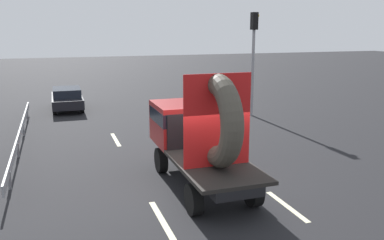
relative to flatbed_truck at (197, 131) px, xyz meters
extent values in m
plane|color=black|center=(0.01, -1.02, -1.66)|extent=(120.00, 120.00, 0.00)
cylinder|color=black|center=(-0.85, 1.23, -1.24)|extent=(0.28, 0.83, 0.83)
cylinder|color=black|center=(0.85, 1.23, -1.24)|extent=(0.28, 0.83, 0.83)
cylinder|color=black|center=(-0.85, -2.16, -1.24)|extent=(0.28, 0.83, 0.83)
cylinder|color=black|center=(0.85, -2.16, -1.24)|extent=(0.28, 0.83, 0.83)
cube|color=black|center=(0.00, -0.49, -0.83)|extent=(1.30, 5.41, 0.25)
cube|color=maroon|center=(0.00, 1.23, -0.03)|extent=(2.00, 1.96, 1.35)
cube|color=black|center=(0.00, 1.18, 0.27)|extent=(2.02, 1.86, 0.44)
cube|color=black|center=(0.00, -1.47, -0.65)|extent=(2.00, 3.45, 0.10)
cube|color=black|center=(0.00, 0.20, -0.05)|extent=(1.80, 0.08, 1.10)
torus|color=#474238|center=(0.00, -1.62, 0.66)|extent=(0.58, 2.52, 2.52)
cube|color=red|center=(0.00, -1.62, 0.66)|extent=(1.90, 0.03, 2.52)
cylinder|color=black|center=(-4.17, 14.68, -1.36)|extent=(0.21, 0.61, 0.61)
cylinder|color=black|center=(-2.69, 14.68, -1.36)|extent=(0.21, 0.61, 0.61)
cylinder|color=black|center=(-4.17, 12.13, -1.36)|extent=(0.21, 0.61, 0.61)
cylinder|color=black|center=(-2.69, 12.13, -1.36)|extent=(0.21, 0.61, 0.61)
cube|color=black|center=(-3.43, 13.40, -1.10)|extent=(1.71, 3.98, 0.52)
cube|color=black|center=(-3.43, 13.31, -0.60)|extent=(1.54, 2.23, 0.47)
cylinder|color=gray|center=(6.14, 8.48, 0.66)|extent=(0.16, 0.16, 4.63)
cube|color=black|center=(6.14, 8.48, 3.42)|extent=(0.30, 0.36, 0.90)
sphere|color=yellow|center=(6.31, 8.48, 3.70)|extent=(0.20, 0.20, 0.20)
cube|color=gray|center=(-5.53, 6.11, -1.11)|extent=(0.06, 13.08, 0.32)
cylinder|color=slate|center=(-5.53, 1.20, -1.38)|extent=(0.10, 0.10, 0.55)
cylinder|color=slate|center=(-5.53, 4.47, -1.38)|extent=(0.10, 0.10, 0.55)
cylinder|color=slate|center=(-5.53, 7.74, -1.38)|extent=(0.10, 0.10, 0.55)
cylinder|color=slate|center=(-5.53, 11.01, -1.38)|extent=(0.10, 0.10, 0.55)
cube|color=beige|center=(-1.72, -2.49, -1.66)|extent=(0.16, 2.83, 0.01)
cube|color=beige|center=(-1.72, 5.80, -1.66)|extent=(0.16, 2.20, 0.01)
cube|color=beige|center=(1.72, -2.49, -1.66)|extent=(0.16, 2.06, 0.01)
cube|color=beige|center=(1.72, 5.96, -1.66)|extent=(0.16, 2.01, 0.01)
camera|label=1|loc=(-4.03, -11.48, 3.08)|focal=38.35mm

